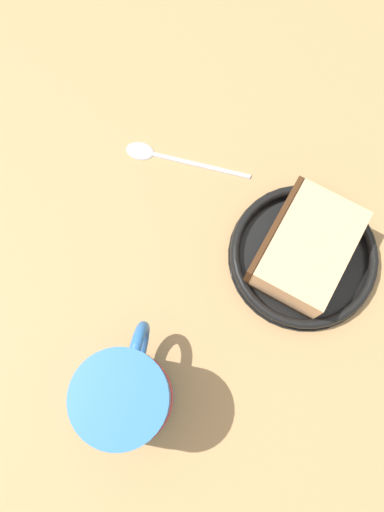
# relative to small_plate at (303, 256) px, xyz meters

# --- Properties ---
(ground_plane) EXTENTS (1.16, 1.16, 0.03)m
(ground_plane) POSITION_rel_small_plate_xyz_m (0.11, -0.03, -0.02)
(ground_plane) COLOR tan
(small_plate) EXTENTS (0.15, 0.15, 0.02)m
(small_plate) POSITION_rel_small_plate_xyz_m (0.00, 0.00, 0.00)
(small_plate) COLOR black
(small_plate) RESTS_ON ground_plane
(cake_slice) EXTENTS (0.13, 0.11, 0.05)m
(cake_slice) POSITION_rel_small_plate_xyz_m (0.00, -0.00, 0.02)
(cake_slice) COLOR #472814
(cake_slice) RESTS_ON small_plate
(tea_mug) EXTENTS (0.09, 0.08, 0.10)m
(tea_mug) POSITION_rel_small_plate_xyz_m (0.21, 0.00, 0.04)
(tea_mug) COLOR #3372BF
(tea_mug) RESTS_ON ground_plane
(teaspoon) EXTENTS (0.09, 0.11, 0.01)m
(teaspoon) POSITION_rel_small_plate_xyz_m (0.04, -0.17, -0.00)
(teaspoon) COLOR silver
(teaspoon) RESTS_ON ground_plane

